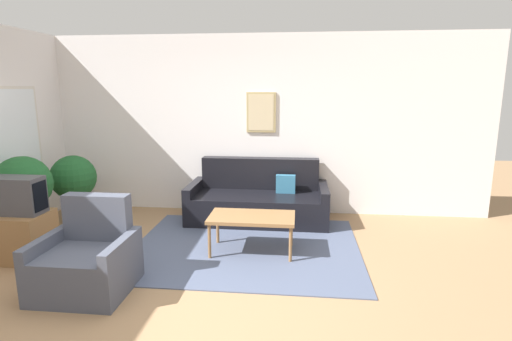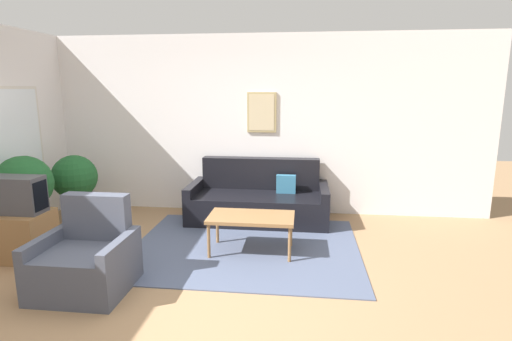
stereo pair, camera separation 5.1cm
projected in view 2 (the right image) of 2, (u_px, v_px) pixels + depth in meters
ground_plane at (167, 300)px, 3.66m from camera, size 16.00×16.00×0.00m
area_rug at (246, 247)px, 4.86m from camera, size 2.72×2.23×0.01m
wall_back at (225, 125)px, 6.15m from camera, size 8.00×0.09×2.70m
couch at (259, 200)px, 5.86m from camera, size 2.00×0.90×0.88m
coffee_table at (251, 219)px, 4.64m from camera, size 0.99×0.54×0.45m
tv_stand at (19, 235)px, 4.53m from camera, size 0.66×0.51×0.53m
tv at (15, 195)px, 4.43m from camera, size 0.63×0.28×0.42m
armchair at (86, 260)px, 3.81m from camera, size 0.83×0.76×0.87m
potted_plant_tall at (24, 185)px, 4.94m from camera, size 0.68×0.68×1.09m
potted_plant_by_window at (75, 180)px, 5.70m from camera, size 0.63×0.63×0.98m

